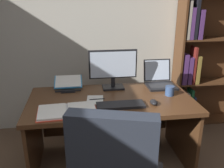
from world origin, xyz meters
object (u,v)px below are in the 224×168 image
(desk, at_px, (110,114))
(laptop, at_px, (160,81))
(keyboard, at_px, (121,105))
(open_binder, at_px, (67,111))
(coffee_mug, at_px, (170,91))
(bookshelf, at_px, (206,42))
(pen, at_px, (97,99))
(reading_stand_with_book, at_px, (68,83))
(notepad, at_px, (95,100))
(computer_mouse, at_px, (154,102))
(monitor, at_px, (113,69))

(desk, relative_size, laptop, 4.83)
(keyboard, height_order, open_binder, same)
(desk, relative_size, coffee_mug, 16.57)
(keyboard, bearing_deg, open_binder, -173.81)
(bookshelf, relative_size, open_binder, 4.45)
(bookshelf, distance_m, coffee_mug, 1.08)
(pen, bearing_deg, reading_stand_with_book, 126.99)
(bookshelf, bearing_deg, open_binder, -150.37)
(keyboard, xyz_separation_m, pen, (-0.19, 0.16, 0.00))
(notepad, bearing_deg, pen, 0.00)
(desk, bearing_deg, open_binder, -142.62)
(desk, relative_size, bookshelf, 0.68)
(computer_mouse, distance_m, reading_stand_with_book, 0.92)
(pen, bearing_deg, laptop, 24.07)
(keyboard, bearing_deg, coffee_mug, 19.66)
(reading_stand_with_book, height_order, notepad, reading_stand_with_book)
(bookshelf, bearing_deg, desk, -153.03)
(monitor, height_order, pen, monitor)
(reading_stand_with_book, bearing_deg, bookshelf, 13.34)
(keyboard, relative_size, coffee_mug, 4.51)
(desk, bearing_deg, laptop, 20.57)
(open_binder, bearing_deg, desk, 33.65)
(computer_mouse, xyz_separation_m, pen, (-0.49, 0.16, -0.01))
(laptop, distance_m, open_binder, 1.10)
(desk, xyz_separation_m, open_binder, (-0.40, -0.30, 0.21))
(computer_mouse, relative_size, pen, 0.74)
(pen, bearing_deg, coffee_mug, 2.33)
(bookshelf, bearing_deg, reading_stand_with_book, -166.66)
(monitor, xyz_separation_m, laptop, (0.51, 0.01, -0.15))
(computer_mouse, bearing_deg, open_binder, -176.24)
(reading_stand_with_book, height_order, coffee_mug, reading_stand_with_book)
(laptop, xyz_separation_m, coffee_mug, (0.01, -0.28, -0.01))
(monitor, relative_size, coffee_mug, 5.31)
(desk, height_order, coffee_mug, coffee_mug)
(coffee_mug, bearing_deg, bookshelf, 45.37)
(open_binder, bearing_deg, keyboard, 2.46)
(keyboard, height_order, reading_stand_with_book, reading_stand_with_book)
(monitor, height_order, coffee_mug, monitor)
(monitor, distance_m, open_binder, 0.72)
(keyboard, bearing_deg, reading_stand_with_book, 132.07)
(laptop, relative_size, pen, 2.28)
(desk, distance_m, laptop, 0.66)
(notepad, distance_m, coffee_mug, 0.73)
(keyboard, xyz_separation_m, reading_stand_with_book, (-0.46, 0.51, 0.05))
(bookshelf, xyz_separation_m, notepad, (-1.45, -0.76, -0.37))
(laptop, bearing_deg, coffee_mug, -88.75)
(monitor, bearing_deg, desk, -106.72)
(open_binder, xyz_separation_m, notepad, (0.25, 0.21, -0.01))
(laptop, relative_size, computer_mouse, 3.07)
(laptop, bearing_deg, reading_stand_with_book, 177.41)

